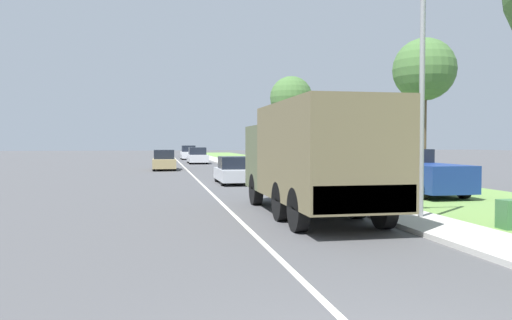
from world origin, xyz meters
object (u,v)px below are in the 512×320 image
at_px(car_farthest_ahead, 189,152).
at_px(pickup_truck, 417,173).
at_px(car_fourth_ahead, 188,153).
at_px(car_nearest_ahead, 236,171).
at_px(lamp_post, 414,71).
at_px(military_truck, 312,155).
at_px(car_third_ahead, 197,156).
at_px(car_second_ahead, 164,161).

xyz_separation_m(car_farthest_ahead, pickup_truck, (5.97, -54.79, 0.18)).
relative_size(car_fourth_ahead, car_farthest_ahead, 1.01).
xyz_separation_m(car_nearest_ahead, lamp_post, (2.74, -13.09, 3.37)).
xyz_separation_m(military_truck, car_third_ahead, (-0.48, 36.55, -1.02)).
bearing_deg(pickup_truck, car_fourth_ahead, 98.61).
height_order(car_nearest_ahead, car_farthest_ahead, car_farthest_ahead).
bearing_deg(car_nearest_ahead, lamp_post, -78.16).
height_order(car_farthest_ahead, lamp_post, lamp_post).
bearing_deg(car_third_ahead, car_nearest_ahead, -89.76).
xyz_separation_m(car_nearest_ahead, pickup_truck, (6.37, -6.75, 0.24)).
height_order(car_second_ahead, pickup_truck, pickup_truck).
height_order(car_third_ahead, car_farthest_ahead, car_third_ahead).
distance_m(car_second_ahead, car_third_ahead, 11.64).
bearing_deg(car_fourth_ahead, car_nearest_ahead, -89.58).
distance_m(military_truck, car_third_ahead, 36.57).
bearing_deg(pickup_truck, military_truck, -140.33).
bearing_deg(car_nearest_ahead, car_farthest_ahead, 89.53).
relative_size(military_truck, car_second_ahead, 1.64).
height_order(car_third_ahead, pickup_truck, pickup_truck).
bearing_deg(car_third_ahead, military_truck, -89.25).
relative_size(car_fourth_ahead, pickup_truck, 0.83).
bearing_deg(car_farthest_ahead, military_truck, -90.02).
bearing_deg(car_farthest_ahead, pickup_truck, -83.78).
height_order(car_fourth_ahead, lamp_post, lamp_post).
relative_size(car_farthest_ahead, lamp_post, 0.64).
bearing_deg(car_farthest_ahead, car_fourth_ahead, -93.45).
height_order(car_fourth_ahead, pickup_truck, pickup_truck).
height_order(military_truck, car_nearest_ahead, military_truck).
bearing_deg(pickup_truck, lamp_post, -119.73).
height_order(car_second_ahead, car_fourth_ahead, car_fourth_ahead).
xyz_separation_m(car_second_ahead, pickup_truck, (9.88, -20.45, 0.18)).
distance_m(car_nearest_ahead, lamp_post, 13.79).
bearing_deg(lamp_post, car_third_ahead, 94.30).
bearing_deg(car_farthest_ahead, car_third_ahead, -91.23).
distance_m(car_farthest_ahead, lamp_post, 61.27).
xyz_separation_m(car_third_ahead, pickup_truck, (6.47, -31.58, 0.15)).
height_order(car_nearest_ahead, car_second_ahead, car_second_ahead).
bearing_deg(military_truck, car_nearest_ahead, 91.83).
relative_size(military_truck, car_fourth_ahead, 1.86).
bearing_deg(pickup_truck, car_nearest_ahead, 133.33).
relative_size(car_nearest_ahead, car_second_ahead, 0.85).
height_order(car_second_ahead, car_farthest_ahead, car_second_ahead).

